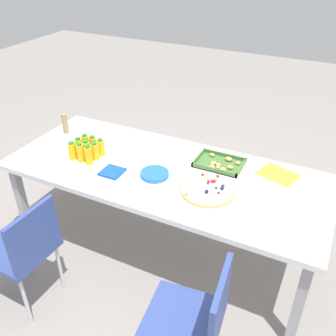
{
  "coord_description": "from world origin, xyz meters",
  "views": [
    {
      "loc": [
        1.02,
        -2.02,
        2.2
      ],
      "look_at": [
        0.02,
        0.01,
        0.77
      ],
      "focal_mm": 40.17,
      "sensor_mm": 36.0,
      "label": 1
    }
  ],
  "objects_px": {
    "juice_bottle_2": "(89,155)",
    "fruit_pizza": "(208,190)",
    "juice_bottle_4": "(86,149)",
    "cardboard_tube": "(65,124)",
    "napkin_stack": "(112,172)",
    "paper_folder": "(278,174)",
    "plate_stack": "(155,174)",
    "juice_bottle_1": "(80,153)",
    "juice_bottle_7": "(93,145)",
    "chair_near_right": "(196,318)",
    "snack_tray": "(220,163)",
    "party_table": "(165,177)",
    "juice_bottle_6": "(86,143)",
    "chair_near_left": "(25,247)",
    "juice_bottle_0": "(72,151)",
    "juice_bottle_8": "(101,147)",
    "juice_bottle_3": "(79,147)",
    "juice_bottle_5": "(95,151)"
  },
  "relations": [
    {
      "from": "juice_bottle_2",
      "to": "snack_tray",
      "type": "bearing_deg",
      "value": 25.02
    },
    {
      "from": "juice_bottle_7",
      "to": "snack_tray",
      "type": "height_order",
      "value": "juice_bottle_7"
    },
    {
      "from": "chair_near_right",
      "to": "snack_tray",
      "type": "height_order",
      "value": "chair_near_right"
    },
    {
      "from": "napkin_stack",
      "to": "paper_folder",
      "type": "bearing_deg",
      "value": 25.01
    },
    {
      "from": "juice_bottle_2",
      "to": "plate_stack",
      "type": "xyz_separation_m",
      "value": [
        0.51,
        0.07,
        -0.06
      ]
    },
    {
      "from": "juice_bottle_2",
      "to": "juice_bottle_5",
      "type": "height_order",
      "value": "juice_bottle_2"
    },
    {
      "from": "snack_tray",
      "to": "juice_bottle_7",
      "type": "bearing_deg",
      "value": -165.13
    },
    {
      "from": "juice_bottle_4",
      "to": "juice_bottle_5",
      "type": "height_order",
      "value": "same"
    },
    {
      "from": "chair_near_right",
      "to": "cardboard_tube",
      "type": "relative_size",
      "value": 4.79
    },
    {
      "from": "juice_bottle_2",
      "to": "juice_bottle_6",
      "type": "bearing_deg",
      "value": 132.82
    },
    {
      "from": "juice_bottle_0",
      "to": "fruit_pizza",
      "type": "distance_m",
      "value": 1.06
    },
    {
      "from": "juice_bottle_7",
      "to": "napkin_stack",
      "type": "height_order",
      "value": "juice_bottle_7"
    },
    {
      "from": "napkin_stack",
      "to": "juice_bottle_6",
      "type": "bearing_deg",
      "value": 152.7
    },
    {
      "from": "juice_bottle_2",
      "to": "juice_bottle_6",
      "type": "relative_size",
      "value": 1.09
    },
    {
      "from": "paper_folder",
      "to": "juice_bottle_4",
      "type": "bearing_deg",
      "value": -163.99
    },
    {
      "from": "juice_bottle_4",
      "to": "juice_bottle_8",
      "type": "xyz_separation_m",
      "value": [
        0.08,
        0.08,
        -0.0
      ]
    },
    {
      "from": "juice_bottle_5",
      "to": "chair_near_right",
      "type": "bearing_deg",
      "value": -33.81
    },
    {
      "from": "cardboard_tube",
      "to": "paper_folder",
      "type": "height_order",
      "value": "cardboard_tube"
    },
    {
      "from": "juice_bottle_7",
      "to": "snack_tray",
      "type": "relative_size",
      "value": 0.4
    },
    {
      "from": "juice_bottle_4",
      "to": "cardboard_tube",
      "type": "bearing_deg",
      "value": 148.19
    },
    {
      "from": "juice_bottle_8",
      "to": "cardboard_tube",
      "type": "height_order",
      "value": "cardboard_tube"
    },
    {
      "from": "juice_bottle_1",
      "to": "snack_tray",
      "type": "bearing_deg",
      "value": 22.98
    },
    {
      "from": "juice_bottle_1",
      "to": "fruit_pizza",
      "type": "xyz_separation_m",
      "value": [
        0.99,
        0.05,
        -0.06
      ]
    },
    {
      "from": "juice_bottle_3",
      "to": "juice_bottle_4",
      "type": "height_order",
      "value": "juice_bottle_3"
    },
    {
      "from": "juice_bottle_0",
      "to": "napkin_stack",
      "type": "xyz_separation_m",
      "value": [
        0.37,
        -0.04,
        -0.06
      ]
    },
    {
      "from": "party_table",
      "to": "juice_bottle_6",
      "type": "height_order",
      "value": "juice_bottle_6"
    },
    {
      "from": "chair_near_right",
      "to": "napkin_stack",
      "type": "height_order",
      "value": "chair_near_right"
    },
    {
      "from": "juice_bottle_1",
      "to": "fruit_pizza",
      "type": "distance_m",
      "value": 0.99
    },
    {
      "from": "juice_bottle_2",
      "to": "fruit_pizza",
      "type": "relative_size",
      "value": 0.41
    },
    {
      "from": "chair_near_left",
      "to": "juice_bottle_4",
      "type": "relative_size",
      "value": 6.0
    },
    {
      "from": "juice_bottle_6",
      "to": "cardboard_tube",
      "type": "bearing_deg",
      "value": 153.35
    },
    {
      "from": "party_table",
      "to": "juice_bottle_8",
      "type": "relative_size",
      "value": 17.11
    },
    {
      "from": "juice_bottle_3",
      "to": "juice_bottle_5",
      "type": "xyz_separation_m",
      "value": [
        0.15,
        -0.0,
        -0.0
      ]
    },
    {
      "from": "juice_bottle_0",
      "to": "plate_stack",
      "type": "height_order",
      "value": "juice_bottle_0"
    },
    {
      "from": "juice_bottle_4",
      "to": "juice_bottle_7",
      "type": "relative_size",
      "value": 1.0
    },
    {
      "from": "juice_bottle_8",
      "to": "paper_folder",
      "type": "xyz_separation_m",
      "value": [
        1.28,
        0.31,
        -0.06
      ]
    },
    {
      "from": "chair_near_left",
      "to": "chair_near_right",
      "type": "distance_m",
      "value": 1.18
    },
    {
      "from": "party_table",
      "to": "paper_folder",
      "type": "height_order",
      "value": "paper_folder"
    },
    {
      "from": "fruit_pizza",
      "to": "plate_stack",
      "type": "xyz_separation_m",
      "value": [
        -0.4,
        0.01,
        0.0
      ]
    },
    {
      "from": "party_table",
      "to": "juice_bottle_5",
      "type": "relative_size",
      "value": 16.62
    },
    {
      "from": "napkin_stack",
      "to": "paper_folder",
      "type": "height_order",
      "value": "napkin_stack"
    },
    {
      "from": "chair_near_left",
      "to": "juice_bottle_0",
      "type": "distance_m",
      "value": 0.78
    },
    {
      "from": "snack_tray",
      "to": "juice_bottle_1",
      "type": "bearing_deg",
      "value": -157.02
    },
    {
      "from": "juice_bottle_0",
      "to": "juice_bottle_8",
      "type": "relative_size",
      "value": 1.05
    },
    {
      "from": "juice_bottle_5",
      "to": "fruit_pizza",
      "type": "relative_size",
      "value": 0.39
    },
    {
      "from": "juice_bottle_3",
      "to": "juice_bottle_7",
      "type": "distance_m",
      "value": 0.11
    },
    {
      "from": "juice_bottle_3",
      "to": "juice_bottle_5",
      "type": "relative_size",
      "value": 1.01
    },
    {
      "from": "plate_stack",
      "to": "paper_folder",
      "type": "bearing_deg",
      "value": 27.16
    },
    {
      "from": "juice_bottle_5",
      "to": "plate_stack",
      "type": "relative_size",
      "value": 0.7
    },
    {
      "from": "juice_bottle_4",
      "to": "cardboard_tube",
      "type": "distance_m",
      "value": 0.47
    }
  ]
}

